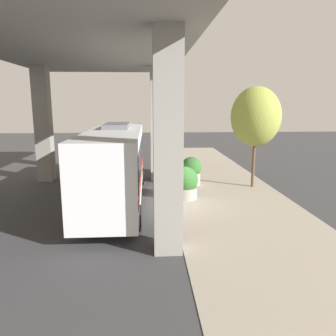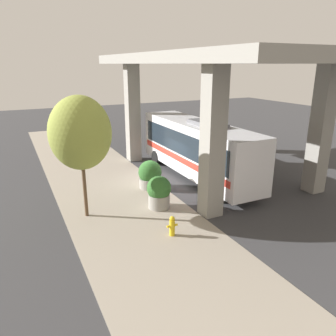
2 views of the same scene
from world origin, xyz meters
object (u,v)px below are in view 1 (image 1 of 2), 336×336
Objects in this scene: fire_hydrant at (196,168)px; planter_front at (184,183)px; planter_middle at (191,171)px; street_tree_near at (256,117)px; bus at (116,161)px.

planter_front is at bearing 76.06° from fire_hydrant.
planter_middle is (-0.71, -2.81, 0.06)m from planter_front.
fire_hydrant is at bearing -103.94° from planter_front.
street_tree_near is at bearing -153.24° from planter_front.
planter_middle reaches higher than fire_hydrant.
planter_middle reaches higher than planter_front.
fire_hydrant is at bearing -51.19° from street_tree_near.
planter_front is (-3.38, -0.39, -1.26)m from bus.
street_tree_near reaches higher than planter_middle.
bus reaches higher than planter_middle.
fire_hydrant is at bearing -128.43° from bus.
planter_middle is at bearing 76.29° from fire_hydrant.
planter_front is 2.90m from planter_middle.
planter_front is at bearing 75.84° from planter_middle.
bus is at bearing 38.03° from planter_middle.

